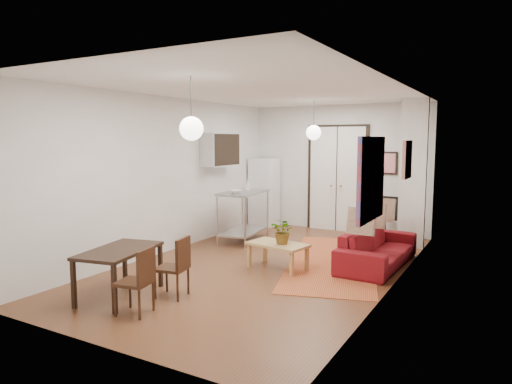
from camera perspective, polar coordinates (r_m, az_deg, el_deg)
The scene contains 27 objects.
floor at distance 7.79m, azimuth 1.31°, elevation -9.17°, with size 7.00×7.00×0.00m, color brown.
ceiling at distance 7.53m, azimuth 1.37°, elevation 12.57°, with size 4.20×7.00×0.02m, color white.
wall_back at distance 10.73m, azimuth 10.20°, elevation 2.94°, with size 4.20×0.02×2.90m, color white.
wall_front at distance 4.75m, azimuth -19.00°, elevation -1.83°, with size 4.20×0.02×2.90m, color white.
wall_left at distance 8.71m, azimuth -10.95°, elevation 2.09°, with size 0.02×7.00×2.90m, color white.
wall_right at distance 6.80m, azimuth 17.15°, elevation 0.68°, with size 0.02×7.00×2.90m, color white.
double_doors at distance 10.70m, azimuth 10.09°, elevation 1.59°, with size 1.44×0.06×2.50m, color white.
stub_partition at distance 9.34m, azimuth 19.02°, elevation 2.15°, with size 0.50×0.10×2.90m, color white.
wall_cabinet at distance 9.77m, azimuth -4.47°, elevation 5.32°, with size 0.35×1.00×0.70m, color silver.
painting_popart at distance 5.57m, azimuth 14.21°, elevation 1.59°, with size 0.05×1.00×1.00m, color red.
painting_abstract at distance 7.56m, azimuth 18.36°, elevation 3.87°, with size 0.05×0.50×0.60m, color #EEDDC7.
poster_back at distance 10.37m, azimuth 16.17°, elevation 3.49°, with size 0.40×0.03×0.50m, color red.
print_left at distance 10.27m, azimuth -3.61°, elevation 5.66°, with size 0.03×0.44×0.54m, color #A57845.
pendant_back at distance 9.31m, azimuth 7.21°, elevation 7.38°, with size 0.30×0.30×0.80m.
pendant_front at distance 5.81m, azimuth -8.08°, elevation 7.86°, with size 0.30×0.30×0.80m.
kilim_rug at distance 8.14m, azimuth 9.48°, elevation -8.53°, with size 1.42×3.79×0.01m, color #C25730.
sofa at distance 7.97m, azimuth 14.96°, elevation -6.75°, with size 0.82×2.09×0.61m, color maroon.
coffee_table at distance 7.51m, azimuth 2.72°, elevation -6.83°, with size 1.04×0.69×0.43m.
potted_plant at distance 7.41m, azimuth 3.43°, elevation -4.91°, with size 0.38×0.33×0.42m, color #327136.
kitchen_counter at distance 9.51m, azimuth -1.56°, elevation -1.98°, with size 0.86×1.44×1.04m.
bowl at distance 9.20m, azimuth -2.53°, elevation 0.09°, with size 0.24×0.24×0.06m, color silver.
soap_bottle at distance 9.69m, azimuth -1.06°, elevation 0.88°, with size 0.10×0.10×0.22m, color teal.
fridge at distance 11.17m, azimuth 1.03°, elevation -0.03°, with size 0.58×0.58×1.65m, color white.
dining_table at distance 6.42m, azimuth -16.71°, elevation -7.47°, with size 0.91×1.30×0.66m.
dining_chair_near at distance 6.36m, azimuth -10.05°, elevation -8.52°, with size 0.46×0.59×0.82m.
dining_chair_far at distance 5.86m, azimuth -14.47°, elevation -9.96°, with size 0.46×0.59×0.82m.
black_side_chair at distance 10.21m, azimuth 16.74°, elevation -2.52°, with size 0.45×0.45×0.94m.
Camera 1 is at (3.53, -6.61, 2.12)m, focal length 32.00 mm.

